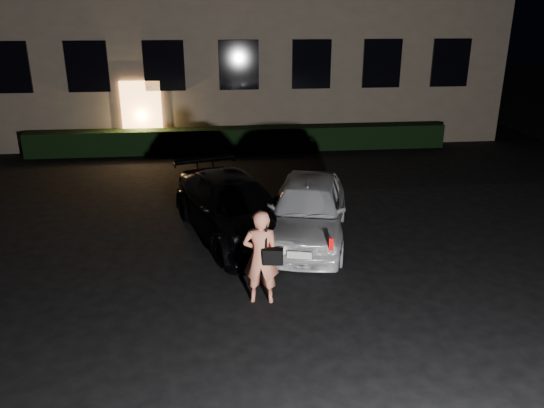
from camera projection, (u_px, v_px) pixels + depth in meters
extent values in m
plane|color=black|center=(275.00, 295.00, 9.50)|extent=(80.00, 80.00, 0.00)
cube|color=#F79F54|center=(142.00, 117.00, 18.92)|extent=(1.40, 0.10, 2.50)
cube|color=black|center=(8.00, 68.00, 17.87)|extent=(1.40, 0.10, 1.70)
cube|color=black|center=(87.00, 67.00, 18.15)|extent=(1.40, 0.10, 1.70)
cube|color=black|center=(164.00, 66.00, 18.42)|extent=(1.40, 0.10, 1.70)
cube|color=black|center=(239.00, 65.00, 18.69)|extent=(1.40, 0.10, 1.70)
cube|color=black|center=(311.00, 64.00, 18.96)|extent=(1.40, 0.10, 1.70)
cube|color=black|center=(382.00, 64.00, 19.23)|extent=(1.40, 0.10, 1.70)
cube|color=black|center=(450.00, 63.00, 19.50)|extent=(1.40, 0.10, 1.70)
cube|color=black|center=(241.00, 140.00, 19.16)|extent=(15.00, 0.70, 0.85)
imported|color=black|center=(234.00, 207.00, 11.86)|extent=(3.18, 4.90, 1.32)
cube|color=white|center=(291.00, 206.00, 11.48)|extent=(0.37, 0.92, 0.44)
cube|color=silver|center=(279.00, 251.00, 9.87)|extent=(0.47, 0.19, 0.15)
imported|color=silver|center=(308.00, 209.00, 11.65)|extent=(2.61, 4.37, 1.39)
cube|color=red|center=(269.00, 241.00, 9.88)|extent=(0.09, 0.07, 0.23)
cube|color=red|center=(331.00, 244.00, 9.73)|extent=(0.09, 0.07, 0.23)
cube|color=silver|center=(299.00, 255.00, 9.84)|extent=(0.46, 0.16, 0.14)
imported|color=#E17E5F|center=(261.00, 257.00, 9.03)|extent=(0.67, 0.49, 1.70)
cube|color=black|center=(273.00, 256.00, 8.89)|extent=(0.36, 0.20, 0.27)
cube|color=black|center=(266.00, 234.00, 8.80)|extent=(0.05, 0.06, 0.53)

